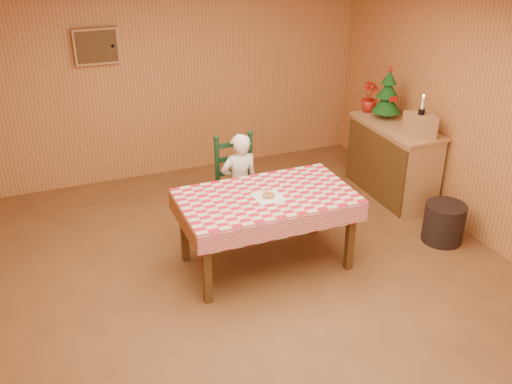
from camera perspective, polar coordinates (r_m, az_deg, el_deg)
ground at (r=5.34m, az=0.81°, el=-10.06°), size 6.00×6.00×0.00m
cabin_walls at (r=4.98m, az=-1.48°, el=10.66°), size 5.10×6.05×2.65m
dining_table at (r=5.39m, az=1.05°, el=-1.07°), size 1.66×0.96×0.77m
ladder_chair at (r=6.13m, az=-1.83°, el=0.55°), size 0.44×0.40×1.08m
seated_child at (r=6.06m, az=-1.65°, el=0.84°), size 0.41×0.27×1.12m
napkin at (r=5.31m, az=1.27°, el=-0.50°), size 0.26×0.26×0.00m
donut at (r=5.30m, az=1.27°, el=-0.30°), size 0.12×0.12×0.04m
shelf_unit at (r=7.03m, az=13.48°, el=3.00°), size 0.54×1.24×0.93m
crate at (r=6.53m, az=16.05°, el=6.43°), size 0.38×0.38×0.25m
christmas_tree at (r=6.98m, az=13.03°, el=9.40°), size 0.34×0.34×0.62m
flower_arrangement at (r=7.22m, az=11.28°, el=9.29°), size 0.21×0.21×0.36m
candle_set at (r=6.47m, az=16.26°, el=8.01°), size 0.07×0.07×0.22m
storage_bin at (r=6.33m, az=18.27°, el=-2.94°), size 0.45×0.45×0.42m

